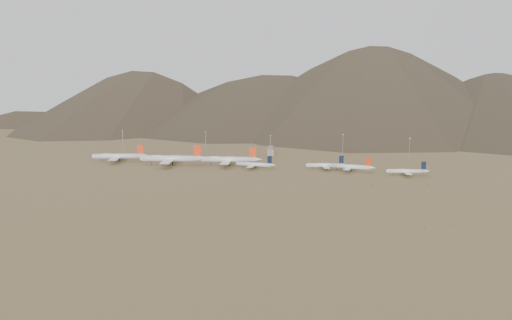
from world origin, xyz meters
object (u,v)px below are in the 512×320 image
(widebody_east, at_px, (229,159))
(narrowbody_a, at_px, (255,164))
(widebody_west, at_px, (119,156))
(widebody_centre, at_px, (171,158))
(narrowbody_b, at_px, (326,165))
(control_tower, at_px, (271,151))

(widebody_east, bearing_deg, narrowbody_a, -30.03)
(widebody_east, bearing_deg, widebody_west, 172.37)
(widebody_centre, distance_m, narrowbody_b, 163.71)
(widebody_centre, bearing_deg, narrowbody_b, -7.30)
(widebody_centre, bearing_deg, widebody_west, 161.30)
(widebody_west, xyz_separation_m, widebody_east, (126.59, 7.67, 0.36))
(widebody_centre, distance_m, narrowbody_a, 92.08)
(widebody_centre, relative_size, narrowbody_b, 1.73)
(widebody_centre, distance_m, control_tower, 129.46)
(control_tower, bearing_deg, narrowbody_a, -86.54)
(narrowbody_b, xyz_separation_m, control_tower, (-76.43, 79.02, 0.71))
(narrowbody_a, height_order, control_tower, narrowbody_a)
(narrowbody_a, bearing_deg, widebody_west, -179.96)
(widebody_centre, xyz_separation_m, widebody_east, (59.88, 13.84, -0.66))
(narrowbody_a, xyz_separation_m, control_tower, (-5.66, 93.62, 0.77))
(narrowbody_a, xyz_separation_m, narrowbody_b, (70.77, 14.60, 0.06))
(narrowbody_b, bearing_deg, widebody_west, 165.39)
(widebody_east, xyz_separation_m, control_tower, (26.44, 82.61, -1.55))
(control_tower, bearing_deg, widebody_east, -107.75)
(narrowbody_b, distance_m, control_tower, 109.94)
(narrowbody_b, relative_size, control_tower, 3.47)
(widebody_east, bearing_deg, control_tower, 61.15)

